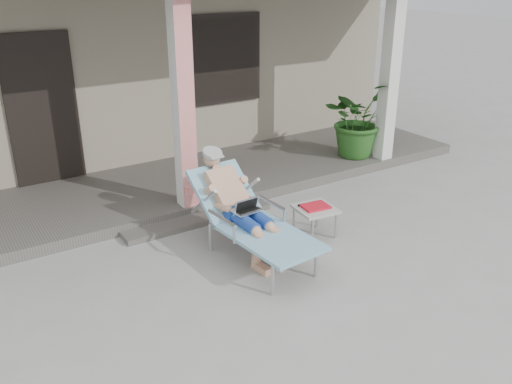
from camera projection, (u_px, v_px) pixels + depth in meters
ground at (281, 290)px, 5.52m from camera, size 60.00×60.00×0.00m
house at (81, 47)px, 9.94m from camera, size 10.40×5.40×3.30m
porch_deck at (163, 188)px, 7.83m from camera, size 10.00×2.00×0.15m
porch_step at (199, 220)px, 6.95m from camera, size 2.00×0.30×0.07m
lounger at (244, 194)px, 5.96m from camera, size 0.82×1.85×1.18m
side_table at (315, 210)px, 6.49m from camera, size 0.50×0.50×0.41m
potted_palm at (357, 119)px, 8.76m from camera, size 1.30×1.19×1.23m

